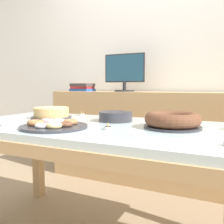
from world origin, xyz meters
TOP-DOWN VIEW (x-y plane):
  - wall_back at (0.00, 1.41)m, footprint 8.00×0.10m
  - dining_table at (0.00, 0.00)m, footprint 1.62×0.87m
  - sideboard at (0.00, 1.11)m, footprint 1.99×0.44m
  - computer_monitor at (-0.26, 1.11)m, footprint 0.42×0.20m
  - book_stack at (-0.76, 1.11)m, footprint 0.25×0.20m
  - cake_chocolate_round at (-0.38, 0.11)m, footprint 0.27×0.27m
  - cake_golden_bundt at (0.45, 0.06)m, footprint 0.30×0.30m
  - pastry_platter at (-0.11, -0.20)m, footprint 0.35×0.35m
  - plate_stack at (0.07, 0.17)m, footprint 0.21×0.21m
  - tealight_left_edge at (0.17, -0.13)m, footprint 0.04×0.04m
  - tealight_near_cakes at (-0.01, 0.31)m, footprint 0.04×0.04m
  - tealight_near_front at (-0.28, 0.33)m, footprint 0.04×0.04m

SIDE VIEW (x-z plane):
  - sideboard at x=0.00m, z-range 0.00..0.90m
  - dining_table at x=0.00m, z-range 0.28..1.01m
  - tealight_left_edge at x=0.17m, z-range 0.72..0.76m
  - tealight_near_cakes at x=-0.01m, z-range 0.72..0.76m
  - tealight_near_front at x=-0.28m, z-range 0.72..0.76m
  - pastry_platter at x=-0.11m, z-range 0.72..0.77m
  - plate_stack at x=0.07m, z-range 0.73..0.79m
  - cake_chocolate_round at x=-0.38m, z-range 0.73..0.80m
  - cake_golden_bundt at x=0.45m, z-range 0.73..0.81m
  - book_stack at x=-0.76m, z-range 0.89..0.98m
  - computer_monitor at x=-0.26m, z-range 0.90..1.27m
  - wall_back at x=0.00m, z-range 0.00..2.60m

